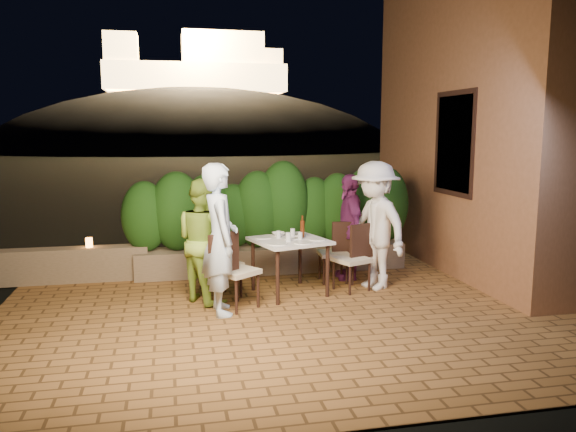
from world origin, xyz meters
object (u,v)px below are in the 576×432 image
object	(u,v)px
chair_right_front	(352,258)
parapet_lamp	(89,243)
beer_bottle	(302,226)
bowl	(279,234)
diner_white	(375,225)
chair_left_back	(222,263)
diner_blue	(220,239)
dining_table	(290,266)
diner_green	(203,240)
diner_purple	(349,227)
chair_left_front	(237,270)
chair_right_back	(333,252)

from	to	relation	value
chair_right_front	parapet_lamp	distance (m)	3.82
beer_bottle	bowl	world-z (taller)	beer_bottle
beer_bottle	diner_white	world-z (taller)	diner_white
chair_left_back	diner_blue	bearing A→B (deg)	-127.37
bowl	chair_left_back	distance (m)	0.92
bowl	parapet_lamp	xyz separation A→B (m)	(-2.64, 0.97, -0.20)
dining_table	parapet_lamp	xyz separation A→B (m)	(-2.73, 1.25, 0.20)
bowl	diner_white	size ratio (longest dim) A/B	0.10
diner_blue	bowl	bearing A→B (deg)	-49.44
diner_green	diner_purple	xyz separation A→B (m)	(2.19, 0.69, -0.01)
beer_bottle	chair_left_front	distance (m)	1.20
diner_blue	parapet_lamp	size ratio (longest dim) A/B	13.00
diner_white	diner_purple	distance (m)	0.61
diner_blue	diner_purple	world-z (taller)	diner_blue
bowl	diner_purple	size ratio (longest dim) A/B	0.12
dining_table	chair_left_front	size ratio (longest dim) A/B	0.92
chair_left_front	chair_right_back	world-z (taller)	chair_left_front
chair_right_back	diner_blue	distance (m)	2.10
chair_left_back	diner_green	xyz separation A→B (m)	(-0.24, -0.10, 0.33)
chair_right_front	parapet_lamp	size ratio (longest dim) A/B	6.53
chair_right_back	diner_purple	world-z (taller)	diner_purple
dining_table	diner_white	bearing A→B (deg)	1.47
chair_left_front	parapet_lamp	distance (m)	2.61
diner_purple	parapet_lamp	world-z (taller)	diner_purple
chair_left_front	diner_blue	world-z (taller)	diner_blue
dining_table	parapet_lamp	size ratio (longest dim) A/B	6.42
chair_right_front	diner_blue	world-z (taller)	diner_blue
diner_green	parapet_lamp	size ratio (longest dim) A/B	11.38
bowl	chair_left_back	size ratio (longest dim) A/B	0.20
bowl	chair_right_front	xyz separation A→B (m)	(0.96, -0.31, -0.32)
chair_left_back	parapet_lamp	distance (m)	2.20
beer_bottle	diner_purple	distance (m)	0.98
dining_table	diner_green	world-z (taller)	diner_green
diner_blue	diner_purple	xyz separation A→B (m)	(2.02, 1.22, -0.13)
chair_left_front	chair_right_front	xyz separation A→B (m)	(1.64, 0.44, -0.03)
diner_blue	chair_left_front	bearing A→B (deg)	-60.03
dining_table	bowl	size ratio (longest dim) A/B	4.90
bowl	chair_left_front	size ratio (longest dim) A/B	0.19
bowl	diner_green	bearing A→B (deg)	-160.73
beer_bottle	bowl	distance (m)	0.37
parapet_lamp	dining_table	bearing A→B (deg)	-24.68
dining_table	diner_blue	world-z (taller)	diner_blue
chair_left_back	chair_right_front	distance (m)	1.78
chair_left_front	chair_left_back	size ratio (longest dim) A/B	1.04
diner_white	diner_purple	world-z (taller)	diner_white
beer_bottle	chair_right_front	bearing A→B (deg)	-10.72
chair_right_back	parapet_lamp	distance (m)	3.57
chair_left_back	chair_right_front	bearing A→B (deg)	-32.31
chair_right_back	diner_white	size ratio (longest dim) A/B	0.50
bowl	diner_white	xyz separation A→B (m)	(1.31, -0.25, 0.12)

